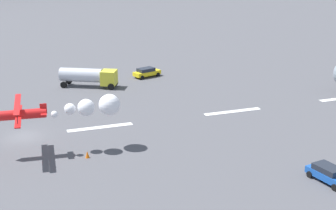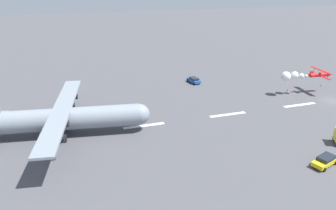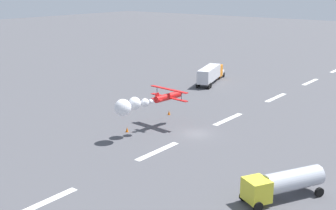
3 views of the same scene
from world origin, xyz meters
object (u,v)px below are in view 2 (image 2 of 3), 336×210
Objects in this scene: traffic_cone_near at (321,85)px; stunt_biplane_red at (298,76)px; cargo_transport_plane at (70,118)px; airport_staff_sedan at (325,160)px; traffic_cone_far at (288,90)px; followme_car_yellow at (194,80)px.

stunt_biplane_red is at bearing 15.74° from traffic_cone_near.
cargo_transport_plane is 6.49× the size of airport_staff_sedan.
airport_staff_sedan reaches higher than traffic_cone_far.
followme_car_yellow is at bearing -21.94° from traffic_cone_near.
traffic_cone_far is at bearing -171.12° from cargo_transport_plane.
traffic_cone_far is (0.29, -2.38, -4.36)m from stunt_biplane_red.
cargo_transport_plane is at bearing 7.89° from traffic_cone_near.
traffic_cone_far is at bearing 3.01° from traffic_cone_near.
airport_staff_sedan is (-4.52, 42.45, 0.00)m from followme_car_yellow.
traffic_cone_near is (-30.88, 12.44, -0.44)m from followme_car_yellow.
cargo_transport_plane reaches higher than traffic_cone_near.
followme_car_yellow is 6.23× the size of traffic_cone_far.
airport_staff_sedan is at bearing 62.03° from traffic_cone_far.
followme_car_yellow is 0.95× the size of airport_staff_sedan.
airport_staff_sedan is at bearing 59.52° from stunt_biplane_red.
traffic_cone_near is at bearing -172.11° from cargo_transport_plane.
traffic_cone_near is (-10.43, -2.94, -4.36)m from stunt_biplane_red.
followme_car_yellow is at bearing -32.82° from traffic_cone_far.
stunt_biplane_red is 25.89m from followme_car_yellow.
cargo_transport_plane is 38.37m from followme_car_yellow.
stunt_biplane_red is 4.97m from traffic_cone_far.
followme_car_yellow is 42.69m from airport_staff_sedan.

